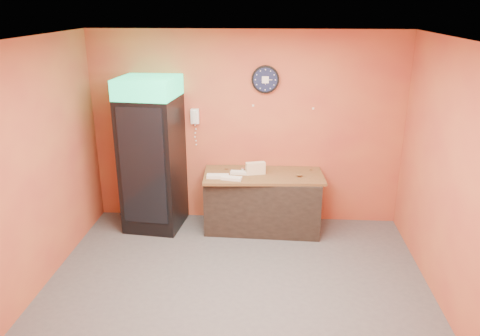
{
  "coord_description": "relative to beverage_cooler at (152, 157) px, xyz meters",
  "views": [
    {
      "loc": [
        0.37,
        -4.56,
        3.15
      ],
      "look_at": [
        0.01,
        0.6,
        1.3
      ],
      "focal_mm": 35.0,
      "sensor_mm": 36.0,
      "label": 1
    }
  ],
  "objects": [
    {
      "name": "floor",
      "position": [
        1.31,
        -1.6,
        -1.07
      ],
      "size": [
        4.5,
        4.5,
        0.0
      ],
      "primitive_type": "plane",
      "color": "#47474C",
      "rests_on": "ground"
    },
    {
      "name": "back_wall",
      "position": [
        1.31,
        0.4,
        0.33
      ],
      "size": [
        4.5,
        0.02,
        2.8
      ],
      "primitive_type": "cube",
      "color": "#CB6A39",
      "rests_on": "floor"
    },
    {
      "name": "left_wall",
      "position": [
        -0.94,
        -1.6,
        0.33
      ],
      "size": [
        0.02,
        4.0,
        2.8
      ],
      "primitive_type": "cube",
      "color": "#CB6A39",
      "rests_on": "floor"
    },
    {
      "name": "right_wall",
      "position": [
        3.56,
        -1.6,
        0.33
      ],
      "size": [
        0.02,
        4.0,
        2.8
      ],
      "primitive_type": "cube",
      "color": "#CB6A39",
      "rests_on": "floor"
    },
    {
      "name": "ceiling",
      "position": [
        1.31,
        -1.6,
        1.73
      ],
      "size": [
        4.5,
        4.0,
        0.02
      ],
      "primitive_type": "cube",
      "color": "white",
      "rests_on": "back_wall"
    },
    {
      "name": "beverage_cooler",
      "position": [
        0.0,
        0.0,
        0.0
      ],
      "size": [
        0.85,
        0.85,
        2.19
      ],
      "rotation": [
        0.0,
        0.0,
        -0.11
      ],
      "color": "black",
      "rests_on": "floor"
    },
    {
      "name": "prep_counter",
      "position": [
        1.58,
        0.04,
        -0.67
      ],
      "size": [
        1.64,
        0.77,
        0.81
      ],
      "primitive_type": "cube",
      "rotation": [
        0.0,
        0.0,
        -0.03
      ],
      "color": "black",
      "rests_on": "floor"
    },
    {
      "name": "wall_clock",
      "position": [
        1.57,
        0.37,
        1.05
      ],
      "size": [
        0.39,
        0.06,
        0.39
      ],
      "color": "black",
      "rests_on": "back_wall"
    },
    {
      "name": "wall_phone",
      "position": [
        0.57,
        0.35,
        0.52
      ],
      "size": [
        0.12,
        0.1,
        0.22
      ],
      "color": "white",
      "rests_on": "back_wall"
    },
    {
      "name": "butcher_paper",
      "position": [
        1.58,
        0.04,
        -0.24
      ],
      "size": [
        1.72,
        0.87,
        0.04
      ],
      "primitive_type": "cube",
      "rotation": [
        0.0,
        0.0,
        0.06
      ],
      "color": "brown",
      "rests_on": "prep_counter"
    },
    {
      "name": "sub_roll_stack",
      "position": [
        1.46,
        0.02,
        -0.13
      ],
      "size": [
        0.29,
        0.17,
        0.17
      ],
      "rotation": [
        0.0,
        0.0,
        0.28
      ],
      "color": "beige",
      "rests_on": "butcher_paper"
    },
    {
      "name": "wrapped_sandwich_left",
      "position": [
        0.95,
        -0.16,
        -0.2
      ],
      "size": [
        0.31,
        0.13,
        0.04
      ],
      "primitive_type": "cube",
      "rotation": [
        0.0,
        0.0,
        0.05
      ],
      "color": "silver",
      "rests_on": "butcher_paper"
    },
    {
      "name": "wrapped_sandwich_mid",
      "position": [
        1.14,
        -0.22,
        -0.2
      ],
      "size": [
        0.29,
        0.16,
        0.04
      ],
      "primitive_type": "cube",
      "rotation": [
        0.0,
        0.0,
        -0.17
      ],
      "color": "silver",
      "rests_on": "butcher_paper"
    },
    {
      "name": "wrapped_sandwich_right",
      "position": [
        1.24,
        0.01,
        -0.2
      ],
      "size": [
        0.27,
        0.12,
        0.04
      ],
      "primitive_type": "cube",
      "rotation": [
        0.0,
        0.0,
        -0.09
      ],
      "color": "silver",
      "rests_on": "butcher_paper"
    },
    {
      "name": "kitchen_tool",
      "position": [
        1.28,
        0.09,
        -0.19
      ],
      "size": [
        0.06,
        0.06,
        0.06
      ],
      "primitive_type": "cylinder",
      "color": "silver",
      "rests_on": "butcher_paper"
    }
  ]
}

